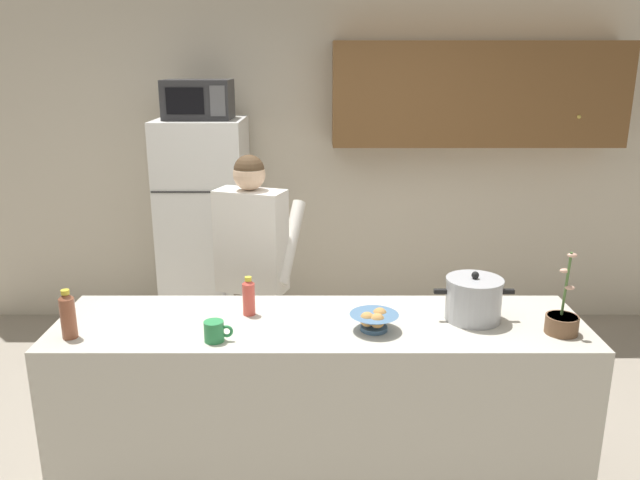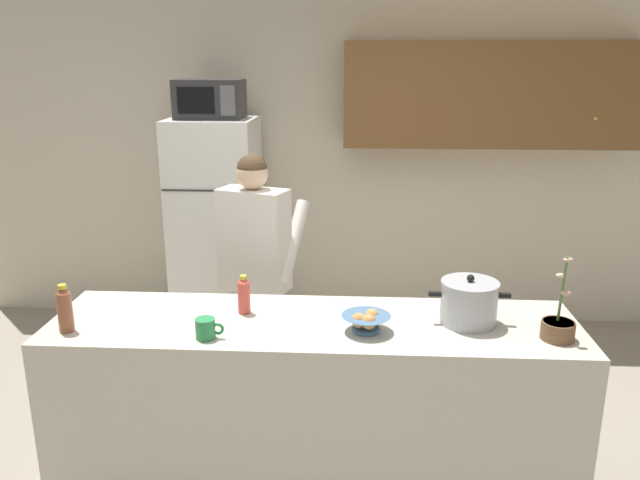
{
  "view_description": "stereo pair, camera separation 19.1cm",
  "coord_description": "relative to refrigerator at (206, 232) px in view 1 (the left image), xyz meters",
  "views": [
    {
      "loc": [
        0.0,
        -2.79,
        2.14
      ],
      "look_at": [
        0.0,
        0.55,
        1.17
      ],
      "focal_mm": 35.01,
      "sensor_mm": 36.0,
      "label": 1
    },
    {
      "loc": [
        0.19,
        -2.78,
        2.14
      ],
      "look_at": [
        0.0,
        0.55,
        1.17
      ],
      "focal_mm": 35.01,
      "sensor_mm": 36.0,
      "label": 2
    }
  ],
  "objects": [
    {
      "name": "microwave",
      "position": [
        0.0,
        -0.02,
        1.0
      ],
      "size": [
        0.48,
        0.37,
        0.28
      ],
      "color": "#2D2D30",
      "rests_on": "refrigerator"
    },
    {
      "name": "bottle_mid_counter",
      "position": [
        0.53,
        -1.76,
        0.16
      ],
      "size": [
        0.06,
        0.06,
        0.2
      ],
      "color": "#D84C3F",
      "rests_on": "kitchen_island"
    },
    {
      "name": "bottle_near_edge",
      "position": [
        -0.26,
        -2.03,
        0.17
      ],
      "size": [
        0.07,
        0.07,
        0.23
      ],
      "color": "brown",
      "rests_on": "kitchen_island"
    },
    {
      "name": "coffee_mug",
      "position": [
        0.41,
        -2.07,
        0.11
      ],
      "size": [
        0.13,
        0.09,
        0.1
      ],
      "color": "#2D8C4C",
      "rests_on": "kitchen_island"
    },
    {
      "name": "potted_orchid",
      "position": [
        2.0,
        -1.98,
        0.12
      ],
      "size": [
        0.15,
        0.15,
        0.4
      ],
      "color": "brown",
      "rests_on": "kitchen_island"
    },
    {
      "name": "cooking_pot",
      "position": [
        1.62,
        -1.83,
        0.17
      ],
      "size": [
        0.39,
        0.27,
        0.25
      ],
      "color": "#ADAFB5",
      "rests_on": "kitchen_island"
    },
    {
      "name": "bread_bowl",
      "position": [
        1.13,
        -1.95,
        0.11
      ],
      "size": [
        0.23,
        0.23,
        0.1
      ],
      "color": "#4C7299",
      "rests_on": "kitchen_island"
    },
    {
      "name": "person_near_pot",
      "position": [
        0.47,
        -1.05,
        0.14
      ],
      "size": [
        0.58,
        0.53,
        1.61
      ],
      "color": "#726656",
      "rests_on": "ground"
    },
    {
      "name": "kitchen_island",
      "position": [
        0.88,
        -1.85,
        -0.4
      ],
      "size": [
        2.56,
        0.68,
        0.92
      ],
      "primitive_type": "cube",
      "color": "beige",
      "rests_on": "ground"
    },
    {
      "name": "refrigerator",
      "position": [
        0.0,
        0.0,
        0.0
      ],
      "size": [
        0.64,
        0.68,
        1.72
      ],
      "color": "white",
      "rests_on": "ground"
    },
    {
      "name": "back_wall_unit",
      "position": [
        1.16,
        0.4,
        0.58
      ],
      "size": [
        6.0,
        0.48,
        2.6
      ],
      "color": "beige",
      "rests_on": "ground"
    }
  ]
}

